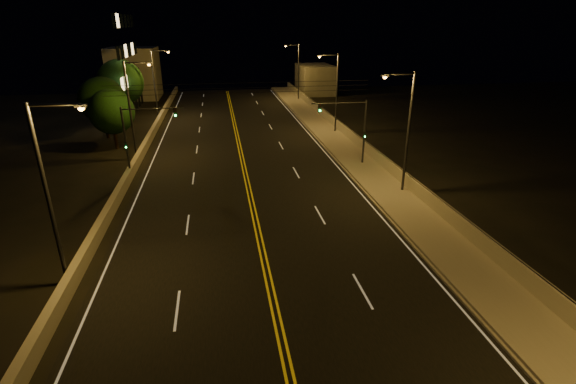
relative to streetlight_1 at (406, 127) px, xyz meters
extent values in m
cube|color=black|center=(-11.52, -2.36, -5.32)|extent=(18.00, 120.00, 0.02)
cube|color=gray|center=(-0.72, -2.36, -5.18)|extent=(3.60, 120.00, 0.30)
cube|color=gray|center=(-2.59, -2.36, -5.25)|extent=(0.14, 120.00, 0.15)
cube|color=gray|center=(0.93, -2.36, -4.53)|extent=(0.30, 120.00, 1.00)
cube|color=gray|center=(-21.35, -2.36, -4.88)|extent=(0.45, 120.00, 0.90)
cube|color=gray|center=(4.98, 50.77, -2.74)|extent=(6.00, 10.00, 5.18)
cube|color=gray|center=(-27.52, 50.23, -1.05)|extent=(8.00, 8.00, 8.56)
cylinder|color=black|center=(0.93, -2.36, -4.00)|extent=(0.06, 120.00, 0.06)
cube|color=silver|center=(-20.12, -2.36, -5.30)|extent=(0.12, 116.00, 0.00)
cube|color=silver|center=(-2.92, -2.36, -5.30)|extent=(0.12, 116.00, 0.00)
cube|color=gold|center=(-11.67, -2.36, -5.30)|extent=(0.12, 116.00, 0.00)
cube|color=gold|center=(-11.37, -2.36, -5.30)|extent=(0.12, 116.00, 0.00)
cube|color=silver|center=(-16.02, -11.86, -5.30)|extent=(0.12, 3.00, 0.00)
cube|color=silver|center=(-16.02, -2.86, -5.30)|extent=(0.12, 3.00, 0.00)
cube|color=silver|center=(-16.02, 6.14, -5.30)|extent=(0.12, 3.00, 0.00)
cube|color=silver|center=(-16.02, 15.14, -5.30)|extent=(0.12, 3.00, 0.00)
cube|color=silver|center=(-16.02, 24.14, -5.30)|extent=(0.12, 3.00, 0.00)
cube|color=silver|center=(-16.02, 33.14, -5.30)|extent=(0.12, 3.00, 0.00)
cube|color=silver|center=(-16.02, 42.14, -5.30)|extent=(0.12, 3.00, 0.00)
cube|color=silver|center=(-16.02, 51.14, -5.30)|extent=(0.12, 3.00, 0.00)
cube|color=silver|center=(-7.02, -11.86, -5.30)|extent=(0.12, 3.00, 0.00)
cube|color=silver|center=(-7.02, -2.86, -5.30)|extent=(0.12, 3.00, 0.00)
cube|color=silver|center=(-7.02, 6.14, -5.30)|extent=(0.12, 3.00, 0.00)
cube|color=silver|center=(-7.02, 15.14, -5.30)|extent=(0.12, 3.00, 0.00)
cube|color=silver|center=(-7.02, 24.14, -5.30)|extent=(0.12, 3.00, 0.00)
cube|color=silver|center=(-7.02, 33.14, -5.30)|extent=(0.12, 3.00, 0.00)
cube|color=silver|center=(-7.02, 42.14, -5.30)|extent=(0.12, 3.00, 0.00)
cube|color=silver|center=(-7.02, 51.14, -5.30)|extent=(0.12, 3.00, 0.00)
cylinder|color=#2D2D33|center=(0.28, 0.00, -0.71)|extent=(0.20, 0.20, 9.23)
cylinder|color=#2D2D33|center=(-0.82, 0.00, 3.76)|extent=(2.20, 0.12, 0.12)
cube|color=#2D2D33|center=(-1.92, 0.00, 3.69)|extent=(0.50, 0.25, 0.14)
sphere|color=#FF9E2D|center=(-1.92, 0.00, 3.59)|extent=(0.28, 0.28, 0.28)
cylinder|color=#2D2D33|center=(0.28, 19.52, -0.71)|extent=(0.20, 0.20, 9.23)
cylinder|color=#2D2D33|center=(-0.82, 19.52, 3.76)|extent=(2.20, 0.12, 0.12)
cube|color=#2D2D33|center=(-1.92, 19.52, 3.69)|extent=(0.50, 0.25, 0.14)
sphere|color=#FF9E2D|center=(-1.92, 19.52, 3.59)|extent=(0.28, 0.28, 0.28)
cylinder|color=#2D2D33|center=(0.28, 43.16, -0.71)|extent=(0.20, 0.20, 9.23)
cylinder|color=#2D2D33|center=(-0.82, 43.16, 3.76)|extent=(2.20, 0.12, 0.12)
cube|color=#2D2D33|center=(-1.92, 43.16, 3.69)|extent=(0.50, 0.25, 0.14)
sphere|color=#FF9E2D|center=(-1.92, 43.16, 3.59)|extent=(0.28, 0.28, 0.28)
cylinder|color=#2D2D33|center=(-21.72, -8.71, -0.71)|extent=(0.20, 0.20, 9.23)
cylinder|color=#2D2D33|center=(-20.62, -8.71, 3.76)|extent=(2.20, 0.12, 0.12)
cube|color=#2D2D33|center=(-19.52, -8.71, 3.69)|extent=(0.50, 0.25, 0.14)
sphere|color=#FF9E2D|center=(-19.52, -8.71, 3.59)|extent=(0.28, 0.28, 0.28)
cylinder|color=#2D2D33|center=(-21.72, 12.72, -0.71)|extent=(0.20, 0.20, 9.23)
cylinder|color=#2D2D33|center=(-20.62, 12.72, 3.76)|extent=(2.20, 0.12, 0.12)
cube|color=#2D2D33|center=(-19.52, 12.72, 3.69)|extent=(0.50, 0.25, 0.14)
sphere|color=#FF9E2D|center=(-19.52, 12.72, 3.59)|extent=(0.28, 0.28, 0.28)
cylinder|color=#2D2D33|center=(-21.72, 30.71, -0.71)|extent=(0.20, 0.20, 9.23)
cylinder|color=#2D2D33|center=(-20.62, 30.71, 3.76)|extent=(2.20, 0.12, 0.12)
cube|color=#2D2D33|center=(-19.52, 30.71, 3.69)|extent=(0.50, 0.25, 0.14)
sphere|color=#FF9E2D|center=(-19.52, 30.71, 3.59)|extent=(0.28, 0.28, 0.28)
cylinder|color=#2D2D33|center=(-0.52, 7.15, -2.28)|extent=(0.18, 0.18, 6.10)
cylinder|color=#2D2D33|center=(-3.02, 7.15, 0.58)|extent=(5.00, 0.10, 0.10)
cube|color=black|center=(-4.77, 7.15, 0.23)|extent=(0.28, 0.18, 0.80)
sphere|color=#19FF4C|center=(-4.77, 7.04, -0.02)|extent=(0.14, 0.14, 0.14)
cube|color=black|center=(-0.52, 7.00, -2.33)|extent=(0.22, 0.14, 0.55)
cylinder|color=#2D2D33|center=(-21.32, 7.15, -2.28)|extent=(0.18, 0.18, 6.10)
cylinder|color=#2D2D33|center=(-18.82, 7.15, 0.58)|extent=(5.00, 0.10, 0.10)
cube|color=black|center=(-17.07, 7.15, 0.23)|extent=(0.28, 0.18, 0.80)
sphere|color=#19FF4C|center=(-17.07, 7.04, -0.02)|extent=(0.14, 0.14, 0.14)
cube|color=black|center=(-21.32, 7.00, -2.33)|extent=(0.22, 0.14, 0.55)
cylinder|color=black|center=(-11.52, 7.14, 1.67)|extent=(22.00, 0.03, 0.03)
cylinder|color=black|center=(-11.52, 7.14, 2.07)|extent=(22.00, 0.03, 0.03)
cylinder|color=black|center=(-11.52, 7.14, 2.47)|extent=(22.00, 0.03, 0.03)
cube|color=gray|center=(-36.75, 31.62, 9.14)|extent=(24.00, 15.00, 28.92)
cylinder|color=black|center=(-24.39, 16.85, -4.23)|extent=(0.36, 0.36, 2.19)
sphere|color=black|center=(-24.39, 16.85, -1.37)|extent=(4.62, 4.62, 4.62)
cylinder|color=black|center=(-26.36, 21.76, -4.11)|extent=(0.36, 0.36, 2.43)
sphere|color=black|center=(-26.36, 21.76, -0.95)|extent=(5.12, 5.12, 5.12)
cylinder|color=black|center=(-26.15, 31.48, -3.92)|extent=(0.36, 0.36, 2.82)
sphere|color=black|center=(-26.15, 31.48, -0.23)|extent=(5.96, 5.96, 5.96)
camera|label=1|loc=(-13.57, -28.40, 7.05)|focal=26.00mm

